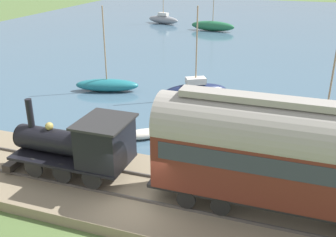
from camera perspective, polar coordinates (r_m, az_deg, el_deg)
ground_plane at (r=16.38m, az=-4.50°, el=-13.69°), size 200.00×200.00×0.00m
harbor_water at (r=57.44m, az=13.85°, el=12.34°), size 80.00×80.00×0.01m
rail_embankment at (r=17.15m, az=-2.90°, el=-10.83°), size 5.71×56.00×0.59m
steam_locomotive at (r=17.45m, az=-12.31°, el=-3.55°), size 2.43×5.83×3.29m
passenger_coach at (r=14.74m, az=18.10°, el=-4.99°), size 2.23×10.78×4.59m
sailboat_navy at (r=28.39m, az=4.00°, el=4.08°), size 3.46×4.66×6.57m
sailboat_green at (r=55.53m, az=6.49°, el=13.21°), size 1.70×6.15×5.74m
sailboat_teal at (r=30.44m, az=-8.84°, el=4.85°), size 2.63×4.97×6.37m
sailboat_gray at (r=61.21m, az=-0.69°, el=14.22°), size 2.56×5.35×6.59m
sailboat_red at (r=23.82m, az=21.61°, el=-1.64°), size 2.91×4.14×7.47m
rowboat_off_pier at (r=20.69m, az=11.46°, el=-5.04°), size 2.03×2.04×0.44m
rowboat_far_out at (r=22.38m, az=-3.54°, el=-2.25°), size 2.15×2.55×0.54m
rowboat_mid_harbor at (r=24.62m, az=9.31°, el=-0.29°), size 0.83×2.55×0.41m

